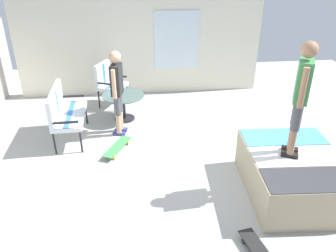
# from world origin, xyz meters

# --- Properties ---
(ground_plane) EXTENTS (12.00, 12.00, 0.10)m
(ground_plane) POSITION_xyz_m (0.00, 0.00, -0.05)
(ground_plane) COLOR #A8A8A3
(house_facade) EXTENTS (0.23, 6.00, 2.50)m
(house_facade) POSITION_xyz_m (3.80, 0.49, 1.25)
(house_facade) COLOR silver
(house_facade) RESTS_ON ground_plane
(skate_ramp) EXTENTS (1.83, 2.29, 0.65)m
(skate_ramp) POSITION_xyz_m (-0.61, -1.69, 0.32)
(skate_ramp) COLOR tan
(skate_ramp) RESTS_ON ground_plane
(patio_bench) EXTENTS (1.27, 0.59, 1.02)m
(patio_bench) POSITION_xyz_m (1.45, 2.06, 0.62)
(patio_bench) COLOR black
(patio_bench) RESTS_ON ground_plane
(patio_chair_near_house) EXTENTS (0.79, 0.76, 1.02)m
(patio_chair_near_house) POSITION_xyz_m (3.03, 1.30, 0.61)
(patio_chair_near_house) COLOR black
(patio_chair_near_house) RESTS_ON ground_plane
(patio_table) EXTENTS (0.90, 0.90, 0.57)m
(patio_table) POSITION_xyz_m (2.19, 0.93, 0.40)
(patio_table) COLOR black
(patio_table) RESTS_ON ground_plane
(person_watching) EXTENTS (0.47, 0.29, 1.69)m
(person_watching) POSITION_xyz_m (1.57, 1.01, 0.99)
(person_watching) COLOR navy
(person_watching) RESTS_ON ground_plane
(person_skater) EXTENTS (0.44, 0.33, 1.67)m
(person_skater) POSITION_xyz_m (-0.53, -1.57, 1.62)
(person_skater) COLOR black
(person_skater) RESTS_ON skate_ramp
(skateboard_by_bench) EXTENTS (0.81, 0.53, 0.10)m
(skateboard_by_bench) POSITION_xyz_m (0.86, 1.04, 0.08)
(skateboard_by_bench) COLOR #3F8C4C
(skateboard_by_bench) RESTS_ON ground_plane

